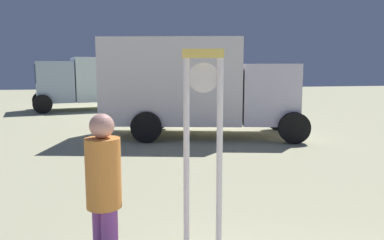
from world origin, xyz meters
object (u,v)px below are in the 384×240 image
object	(u,v)px
person_near_clock	(104,194)
box_truck_far	(104,80)
box_truck_near	(193,85)
standing_clock	(203,133)

from	to	relation	value
person_near_clock	box_truck_far	xyz separation A→B (m)	(-0.25, 17.25, 0.57)
person_near_clock	box_truck_near	xyz separation A→B (m)	(2.62, 8.14, 0.67)
person_near_clock	box_truck_near	distance (m)	8.58
person_near_clock	box_truck_far	distance (m)	17.26
box_truck_near	box_truck_far	xyz separation A→B (m)	(-2.87, 9.11, -0.10)
person_near_clock	box_truck_near	bearing A→B (deg)	72.15
person_near_clock	box_truck_far	world-z (taller)	box_truck_far
standing_clock	box_truck_near	size ratio (longest dim) A/B	0.36
box_truck_near	box_truck_far	world-z (taller)	box_truck_near
box_truck_far	standing_clock	bearing A→B (deg)	-85.35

